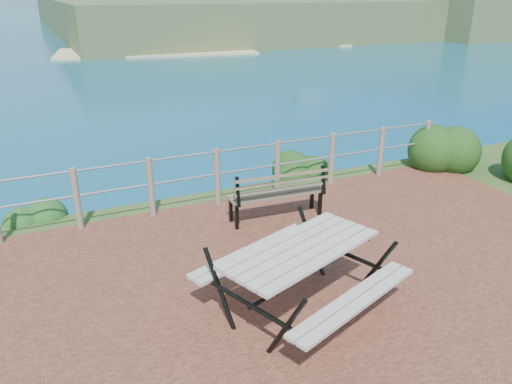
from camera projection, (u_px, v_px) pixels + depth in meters
The scene contains 8 objects.
ground at pixel (318, 308), 5.91m from camera, with size 10.00×7.00×0.12m, color brown.
safety_railing at pixel (217, 174), 8.51m from camera, with size 9.40×0.10×1.00m.
distant_bay at pixel (405, 0), 243.84m from camera, with size 290.00×232.36×24.00m.
picnic_table at pixel (300, 272), 5.68m from camera, with size 2.07×1.58×0.81m.
park_bench at pixel (276, 186), 7.96m from camera, with size 1.59×0.49×0.89m.
shrub_right_edge at pixel (439, 165), 10.67m from camera, with size 1.18×1.18×1.68m, color #133B12.
shrub_lip_west at pixel (32, 219), 8.19m from camera, with size 0.71×0.71×0.43m, color #1C4C1C.
shrub_lip_east at pixel (298, 172), 10.31m from camera, with size 0.83×0.83×0.59m, color #133B12.
Camera 1 is at (-2.74, -4.19, 3.51)m, focal length 35.00 mm.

